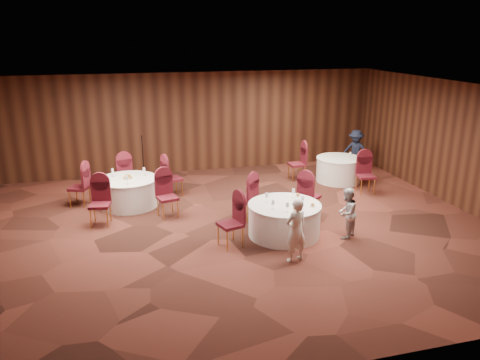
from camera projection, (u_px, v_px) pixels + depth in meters
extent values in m
plane|color=black|center=(234.00, 228.00, 10.97)|extent=(12.00, 12.00, 0.00)
plane|color=silver|center=(233.00, 90.00, 10.01)|extent=(12.00, 12.00, 0.00)
plane|color=black|center=(196.00, 123.00, 15.10)|extent=(12.00, 0.00, 12.00)
plane|color=black|center=(331.00, 263.00, 5.88)|extent=(12.00, 0.00, 12.00)
plane|color=black|center=(461.00, 146.00, 11.96)|extent=(0.00, 10.00, 10.00)
cylinder|color=white|center=(284.00, 220.00, 10.48)|extent=(1.60, 1.60, 0.72)
cylinder|color=white|center=(285.00, 205.00, 10.37)|extent=(1.63, 1.63, 0.03)
cylinder|color=white|center=(129.00, 192.00, 12.30)|extent=(1.51, 1.51, 0.72)
cylinder|color=white|center=(128.00, 179.00, 12.19)|extent=(1.54, 1.54, 0.03)
cylinder|color=white|center=(339.00, 170.00, 14.33)|extent=(1.35, 1.35, 0.72)
cylinder|color=white|center=(339.00, 158.00, 14.22)|extent=(1.38, 1.38, 0.03)
cylinder|color=silver|center=(302.00, 205.00, 10.29)|extent=(0.06, 0.06, 0.01)
cylinder|color=silver|center=(302.00, 203.00, 10.28)|extent=(0.01, 0.01, 0.11)
cone|color=silver|center=(303.00, 198.00, 10.25)|extent=(0.08, 0.08, 0.10)
cylinder|color=silver|center=(293.00, 198.00, 10.78)|extent=(0.06, 0.06, 0.01)
cylinder|color=silver|center=(293.00, 195.00, 10.76)|extent=(0.01, 0.01, 0.11)
cone|color=silver|center=(293.00, 191.00, 10.73)|extent=(0.08, 0.08, 0.10)
cylinder|color=silver|center=(273.00, 209.00, 10.06)|extent=(0.06, 0.06, 0.01)
cylinder|color=silver|center=(273.00, 207.00, 10.04)|extent=(0.01, 0.01, 0.11)
cone|color=silver|center=(273.00, 202.00, 10.01)|extent=(0.08, 0.08, 0.10)
cylinder|color=silver|center=(287.00, 212.00, 9.91)|extent=(0.06, 0.06, 0.01)
cylinder|color=silver|center=(287.00, 209.00, 9.90)|extent=(0.01, 0.01, 0.11)
cone|color=silver|center=(287.00, 205.00, 9.86)|extent=(0.08, 0.08, 0.10)
cylinder|color=silver|center=(267.00, 202.00, 10.50)|extent=(0.06, 0.06, 0.01)
cylinder|color=silver|center=(267.00, 199.00, 10.48)|extent=(0.01, 0.01, 0.11)
cone|color=silver|center=(267.00, 195.00, 10.45)|extent=(0.08, 0.08, 0.10)
cylinder|color=white|center=(295.00, 213.00, 9.82)|extent=(0.15, 0.15, 0.01)
sphere|color=#9E6B33|center=(295.00, 212.00, 9.81)|extent=(0.08, 0.08, 0.08)
cylinder|color=white|center=(313.00, 206.00, 10.22)|extent=(0.15, 0.15, 0.01)
sphere|color=#9E6B33|center=(313.00, 205.00, 10.20)|extent=(0.08, 0.08, 0.08)
cylinder|color=white|center=(298.00, 196.00, 10.85)|extent=(0.15, 0.15, 0.01)
sphere|color=#9E6B33|center=(298.00, 195.00, 10.84)|extent=(0.08, 0.08, 0.08)
cylinder|color=silver|center=(144.00, 175.00, 12.46)|extent=(0.06, 0.06, 0.01)
cylinder|color=silver|center=(144.00, 173.00, 12.44)|extent=(0.01, 0.01, 0.11)
cone|color=silver|center=(144.00, 169.00, 12.41)|extent=(0.08, 0.08, 0.10)
cylinder|color=silver|center=(113.00, 176.00, 12.36)|extent=(0.06, 0.06, 0.01)
cylinder|color=silver|center=(113.00, 174.00, 12.35)|extent=(0.01, 0.01, 0.11)
cone|color=silver|center=(112.00, 170.00, 12.31)|extent=(0.08, 0.08, 0.10)
cylinder|color=silver|center=(127.00, 184.00, 11.74)|extent=(0.06, 0.06, 0.01)
cylinder|color=silver|center=(127.00, 182.00, 11.73)|extent=(0.01, 0.01, 0.11)
cone|color=silver|center=(127.00, 178.00, 11.70)|extent=(0.08, 0.08, 0.10)
cylinder|color=olive|center=(128.00, 178.00, 12.17)|extent=(0.22, 0.22, 0.06)
sphere|color=#9E6B33|center=(126.00, 175.00, 12.17)|extent=(0.07, 0.07, 0.07)
sphere|color=#9E6B33|center=(129.00, 175.00, 12.15)|extent=(0.07, 0.07, 0.07)
cylinder|color=silver|center=(350.00, 159.00, 14.06)|extent=(0.06, 0.06, 0.01)
cylinder|color=silver|center=(350.00, 157.00, 14.04)|extent=(0.01, 0.01, 0.11)
cone|color=silver|center=(350.00, 154.00, 14.01)|extent=(0.08, 0.08, 0.10)
cylinder|color=black|center=(145.00, 185.00, 14.03)|extent=(0.24, 0.24, 0.02)
cylinder|color=black|center=(143.00, 161.00, 13.80)|extent=(0.02, 0.02, 1.50)
cylinder|color=black|center=(142.00, 136.00, 13.63)|extent=(0.04, 0.12, 0.04)
imported|color=white|center=(296.00, 230.00, 9.20)|extent=(0.54, 0.42, 1.32)
imported|color=#BCBBC1|center=(346.00, 213.00, 10.30)|extent=(0.71, 0.70, 1.16)
imported|color=#151B31|center=(355.00, 151.00, 15.26)|extent=(0.99, 0.99, 1.38)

